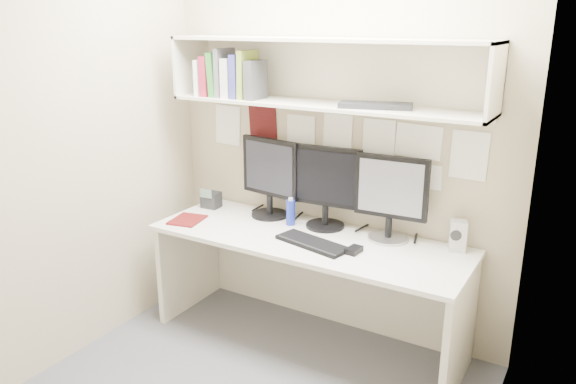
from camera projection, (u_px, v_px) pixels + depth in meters
The scene contains 18 objects.
wall_back at pixel (335, 137), 3.60m from camera, with size 2.40×0.02×2.60m, color tan.
wall_front at pixel (84, 234), 1.96m from camera, with size 2.40×0.02×2.60m, color tan.
wall_left at pixel (82, 145), 3.36m from camera, with size 0.02×2.00×2.60m, color tan.
wall_right at pixel (499, 211), 2.20m from camera, with size 0.02×2.00×2.60m, color tan.
desk at pixel (308, 290), 3.59m from camera, with size 2.00×0.70×0.73m.
overhead_hutch at pixel (327, 72), 3.37m from camera, with size 2.00×0.38×0.40m.
pinned_papers at pixel (335, 145), 3.61m from camera, with size 1.92×0.01×0.48m, color white, non-canonical shape.
monitor_left at pixel (270, 175), 3.78m from camera, with size 0.46×0.25×0.54m.
monitor_center at pixel (327, 185), 3.57m from camera, with size 0.46×0.25×0.53m.
monitor_right at pixel (391, 196), 3.37m from camera, with size 0.45×0.25×0.52m.
keyboard at pixel (312, 243), 3.35m from camera, with size 0.46×0.16×0.02m, color black.
mouse at pixel (354, 250), 3.24m from camera, with size 0.07×0.11×0.03m, color black.
speaker at pixel (458, 236), 3.25m from camera, with size 0.12×0.12×0.18m.
blue_bottle at pixel (291, 212), 3.66m from camera, with size 0.06×0.06×0.18m.
maroon_notebook at pixel (187, 220), 3.76m from camera, with size 0.19×0.24×0.01m, color #540E0E.
desk_phone at pixel (211, 200), 4.01m from camera, with size 0.13×0.12×0.15m.
book_stack at pixel (231, 76), 3.59m from camera, with size 0.45×0.19×0.31m.
hutch_tray at pixel (375, 105), 3.18m from camera, with size 0.41×0.16×0.03m, color black.
Camera 1 is at (1.54, -2.21, 2.01)m, focal length 35.00 mm.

